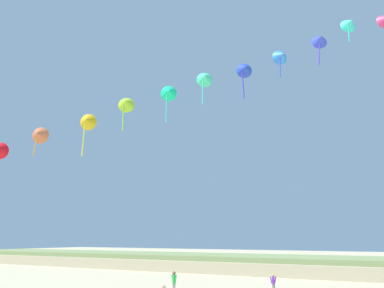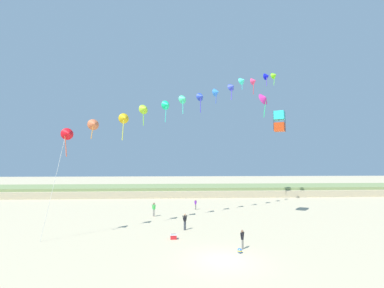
{
  "view_description": "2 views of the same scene",
  "coord_description": "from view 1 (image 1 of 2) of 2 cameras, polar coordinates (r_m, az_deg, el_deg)",
  "views": [
    {
      "loc": [
        9.94,
        -10.1,
        4.12
      ],
      "look_at": [
        -2.5,
        11.44,
        9.83
      ],
      "focal_mm": 38.0,
      "sensor_mm": 36.0,
      "label": 1
    },
    {
      "loc": [
        -3.27,
        -18.39,
        6.77
      ],
      "look_at": [
        -1.42,
        13.29,
        9.21
      ],
      "focal_mm": 24.0,
      "sensor_mm": 36.0,
      "label": 2
    }
  ],
  "objects": [
    {
      "name": "dune_ridge",
      "position": [
        50.06,
        19.25,
        -15.88
      ],
      "size": [
        120.0,
        13.1,
        1.9
      ],
      "color": "tan",
      "rests_on": "ground"
    },
    {
      "name": "person_near_left",
      "position": [
        31.96,
        11.34,
        -18.54
      ],
      "size": [
        0.42,
        0.42,
        1.49
      ],
      "color": "gray",
      "rests_on": "ground"
    },
    {
      "name": "person_mid_center",
      "position": [
        30.3,
        -2.55,
        -18.81
      ],
      "size": [
        0.6,
        0.31,
        1.75
      ],
      "color": "gray",
      "rests_on": "ground"
    },
    {
      "name": "kite_banner_string",
      "position": [
        28.98,
        7.31,
        10.85
      ],
      "size": [
        29.13,
        19.17,
        22.43
      ],
      "color": "red"
    }
  ]
}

